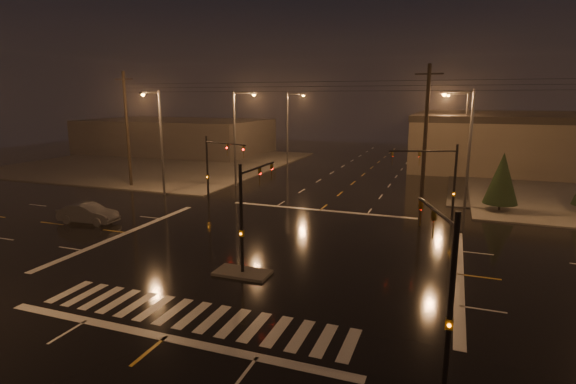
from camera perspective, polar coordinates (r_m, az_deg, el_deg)
name	(u,v)px	position (r m, az deg, el deg)	size (l,w,h in m)	color
ground	(271,251)	(28.21, -2.21, -7.47)	(140.00, 140.00, 0.00)	black
sidewalk_nw	(159,162)	(68.43, -16.01, 3.65)	(36.00, 36.00, 0.12)	#474440
median_island	(243,273)	(24.78, -5.79, -10.16)	(3.00, 1.60, 0.15)	#474440
crosswalk	(193,315)	(20.84, -12.02, -15.03)	(15.00, 2.60, 0.01)	beige
stop_bar_near	(165,337)	(19.40, -15.31, -17.38)	(16.00, 0.50, 0.01)	beige
stop_bar_far	(320,210)	(38.17, 4.11, -2.30)	(16.00, 0.50, 0.01)	beige
commercial_block	(176,136)	(80.74, -13.98, 6.91)	(30.00, 18.00, 5.60)	#403A38
signal_mast_median	(249,203)	(24.46, -5.02, -1.39)	(0.25, 4.59, 6.00)	black
signal_mast_ne	(441,174)	(35.16, 18.84, 2.16)	(4.84, 1.86, 6.00)	black
signal_mast_nw	(215,162)	(40.30, -9.27, 3.82)	(4.84, 1.86, 6.00)	black
signal_mast_se	(444,273)	(15.86, 19.19, -9.65)	(1.55, 3.87, 6.00)	black
streetlight_1	(237,132)	(47.78, -6.47, 7.58)	(2.77, 0.32, 10.00)	#38383A
streetlight_2	(289,124)	(62.46, 0.19, 8.66)	(2.77, 0.32, 10.00)	#38383A
streetlight_3	(466,141)	(40.74, 21.67, 6.07)	(2.77, 0.32, 10.00)	#38383A
streetlight_4	(463,127)	(60.68, 21.34, 7.75)	(2.77, 0.32, 10.00)	#38383A
streetlight_5	(159,136)	(44.48, -16.05, 6.87)	(0.32, 2.77, 10.00)	#38383A
utility_pole_0	(127,129)	(50.36, -19.75, 7.55)	(2.20, 0.32, 12.00)	black
utility_pole_1	(425,138)	(38.77, 17.03, 6.62)	(2.20, 0.32, 12.00)	black
conifer_0	(502,178)	(41.01, 25.54, 1.59)	(2.74, 2.74, 4.98)	black
car_crossing	(88,213)	(37.27, -24.05, -2.49)	(1.60, 4.58, 1.51)	#4F5055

